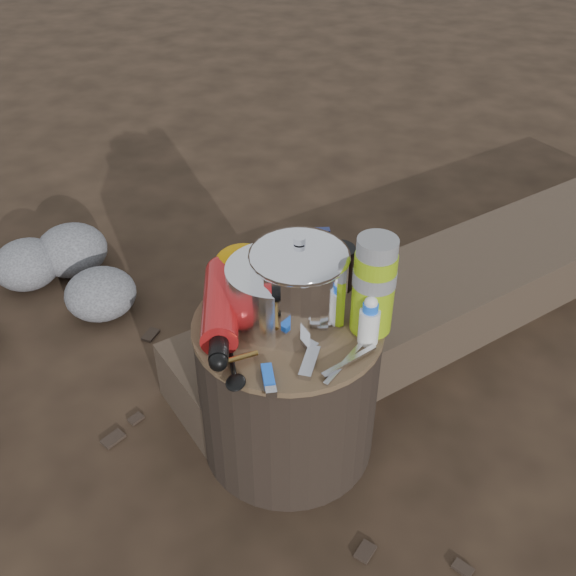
% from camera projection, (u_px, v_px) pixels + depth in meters
% --- Properties ---
extents(ground, '(60.00, 60.00, 0.00)m').
position_uv_depth(ground, '(288.00, 440.00, 1.66)').
color(ground, '#2E2117').
rests_on(ground, ground).
extents(stump, '(0.42, 0.42, 0.38)m').
position_uv_depth(stump, '(288.00, 386.00, 1.55)').
color(stump, black).
rests_on(stump, ground).
extents(rock_ring, '(0.48, 1.04, 0.21)m').
position_uv_depth(rock_ring, '(7.00, 327.00, 1.86)').
color(rock_ring, '#5E5E63').
rests_on(rock_ring, ground).
extents(log_main, '(1.75, 1.67, 0.17)m').
position_uv_depth(log_main, '(483.00, 276.00, 2.08)').
color(log_main, '#3F3226').
rests_on(log_main, ground).
extents(log_small, '(1.14, 0.62, 0.10)m').
position_uv_depth(log_small, '(459.00, 280.00, 2.14)').
color(log_small, '#3F3226').
rests_on(log_small, ground).
extents(foil_windscreen, '(0.21, 0.21, 0.13)m').
position_uv_depth(foil_windscreen, '(276.00, 292.00, 1.42)').
color(foil_windscreen, silver).
rests_on(foil_windscreen, stump).
extents(camping_pot, '(0.20, 0.20, 0.20)m').
position_uv_depth(camping_pot, '(299.00, 283.00, 1.38)').
color(camping_pot, white).
rests_on(camping_pot, stump).
extents(fuel_bottle, '(0.15, 0.33, 0.08)m').
position_uv_depth(fuel_bottle, '(221.00, 305.00, 1.42)').
color(fuel_bottle, '#B2191B').
rests_on(fuel_bottle, stump).
extents(thermos, '(0.09, 0.09, 0.22)m').
position_uv_depth(thermos, '(374.00, 286.00, 1.36)').
color(thermos, '#85AC12').
rests_on(thermos, stump).
extents(travel_mug, '(0.07, 0.07, 0.11)m').
position_uv_depth(travel_mug, '(338.00, 268.00, 1.51)').
color(travel_mug, black).
rests_on(travel_mug, stump).
extents(stuff_sack, '(0.15, 0.12, 0.10)m').
position_uv_depth(stuff_sack, '(245.00, 266.00, 1.52)').
color(stuff_sack, '#D68F02').
rests_on(stuff_sack, stump).
extents(food_pouch, '(0.10, 0.04, 0.13)m').
position_uv_depth(food_pouch, '(308.00, 255.00, 1.53)').
color(food_pouch, navy).
rests_on(food_pouch, stump).
extents(lighter, '(0.05, 0.09, 0.02)m').
position_uv_depth(lighter, '(268.00, 377.00, 1.29)').
color(lighter, blue).
rests_on(lighter, stump).
extents(multitool, '(0.03, 0.09, 0.01)m').
position_uv_depth(multitool, '(310.00, 362.00, 1.33)').
color(multitool, silver).
rests_on(multitool, stump).
extents(pot_grabber, '(0.11, 0.14, 0.01)m').
position_uv_depth(pot_grabber, '(344.00, 363.00, 1.32)').
color(pot_grabber, silver).
rests_on(pot_grabber, stump).
extents(spork, '(0.08, 0.16, 0.01)m').
position_uv_depth(spork, '(231.00, 358.00, 1.34)').
color(spork, black).
rests_on(spork, stump).
extents(squeeze_bottle, '(0.04, 0.04, 0.10)m').
position_uv_depth(squeeze_bottle, '(369.00, 322.00, 1.36)').
color(squeeze_bottle, white).
rests_on(squeeze_bottle, stump).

